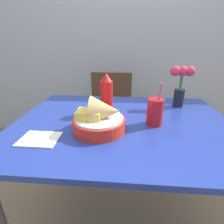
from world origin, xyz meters
TOP-DOWN VIEW (x-y plane):
  - ground_plane at (0.00, 0.00)m, footprint 12.00×12.00m
  - wall_window at (0.00, 1.29)m, footprint 7.00×0.06m
  - dining_table at (0.00, 0.00)m, footprint 1.09×0.84m
  - chair_far_window at (-0.14, 0.80)m, footprint 0.40×0.40m
  - food_basket at (-0.10, -0.11)m, footprint 0.24×0.24m
  - ketchup_bottle at (-0.09, 0.10)m, footprint 0.07×0.07m
  - drink_cup at (0.15, -0.03)m, footprint 0.08×0.08m
  - flower_vase at (0.34, 0.25)m, footprint 0.14×0.06m
  - napkin at (-0.34, -0.21)m, footprint 0.15×0.12m

SIDE VIEW (x-z plane):
  - ground_plane at x=0.00m, z-range 0.00..0.00m
  - chair_far_window at x=-0.14m, z-range 0.08..0.93m
  - dining_table at x=0.00m, z-range 0.27..1.02m
  - napkin at x=-0.34m, z-range 0.75..0.76m
  - food_basket at x=-0.10m, z-range 0.73..0.89m
  - drink_cup at x=0.15m, z-range 0.71..0.92m
  - ketchup_bottle at x=-0.09m, z-range 0.75..0.97m
  - flower_vase at x=0.34m, z-range 0.78..1.02m
  - wall_window at x=0.00m, z-range 0.00..2.60m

